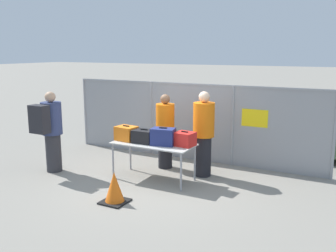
% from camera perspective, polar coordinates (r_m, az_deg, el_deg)
% --- Properties ---
extents(ground_plane, '(120.00, 120.00, 0.00)m').
position_cam_1_polar(ground_plane, '(7.98, -2.12, -8.25)').
color(ground_plane, gray).
extents(fence_section, '(6.66, 0.07, 1.91)m').
position_cam_1_polar(fence_section, '(9.26, 3.43, 0.95)').
color(fence_section, gray).
rests_on(fence_section, ground_plane).
extents(inspection_table, '(1.72, 0.79, 0.79)m').
position_cam_1_polar(inspection_table, '(7.82, -2.23, -3.08)').
color(inspection_table, '#B2B2AD').
rests_on(inspection_table, ground_plane).
extents(suitcase_orange, '(0.47, 0.39, 0.33)m').
position_cam_1_polar(suitcase_orange, '(8.08, -6.37, -1.12)').
color(suitcase_orange, orange).
rests_on(suitcase_orange, inspection_table).
extents(suitcase_black, '(0.45, 0.36, 0.29)m').
position_cam_1_polar(suitcase_black, '(7.86, -3.67, -1.56)').
color(suitcase_black, black).
rests_on(suitcase_black, inspection_table).
extents(suitcase_navy, '(0.52, 0.39, 0.37)m').
position_cam_1_polar(suitcase_navy, '(7.62, -0.75, -1.64)').
color(suitcase_navy, navy).
rests_on(suitcase_navy, inspection_table).
extents(suitcase_red, '(0.41, 0.38, 0.30)m').
position_cam_1_polar(suitcase_red, '(7.57, 2.56, -2.00)').
color(suitcase_red, red).
rests_on(suitcase_red, inspection_table).
extents(traveler_hooded, '(0.45, 0.69, 1.81)m').
position_cam_1_polar(traveler_hooded, '(8.64, -17.55, -0.39)').
color(traveler_hooded, '#2D2D33').
rests_on(traveler_hooded, ground_plane).
extents(security_worker_near, '(0.43, 0.43, 1.72)m').
position_cam_1_polar(security_worker_near, '(8.58, -0.43, -0.66)').
color(security_worker_near, black).
rests_on(security_worker_near, ground_plane).
extents(security_worker_far, '(0.46, 0.46, 1.84)m').
position_cam_1_polar(security_worker_far, '(8.04, 5.44, -1.06)').
color(security_worker_far, black).
rests_on(security_worker_far, ground_plane).
extents(utility_trailer, '(3.66, 2.28, 0.76)m').
position_cam_1_polar(utility_trailer, '(10.40, 19.65, -1.71)').
color(utility_trailer, '#4C6B47').
rests_on(utility_trailer, ground_plane).
extents(traffic_cone, '(0.46, 0.46, 0.57)m').
position_cam_1_polar(traffic_cone, '(6.85, -8.16, -9.39)').
color(traffic_cone, black).
rests_on(traffic_cone, ground_plane).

